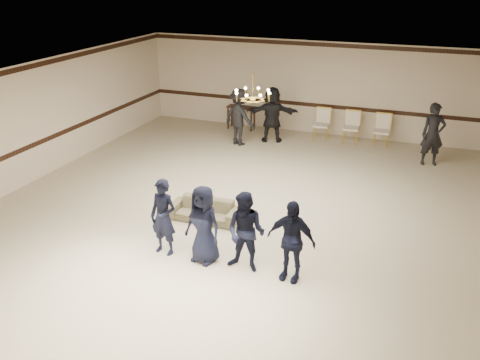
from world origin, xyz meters
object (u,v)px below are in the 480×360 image
(boy_c, at_px, (246,232))
(adult_right, at_px, (433,134))
(adult_left, at_px, (239,117))
(boy_b, at_px, (203,225))
(chandelier, at_px, (253,87))
(settee, at_px, (205,210))
(console_table, at_px, (241,118))
(banquet_chair_right, at_px, (382,131))
(banquet_chair_mid, at_px, (351,128))
(boy_d, at_px, (291,241))
(banquet_chair_left, at_px, (322,125))
(boy_a, at_px, (163,217))
(adult_mid, at_px, (272,114))

(boy_c, bearing_deg, adult_right, 71.07)
(adult_right, bearing_deg, adult_left, 165.26)
(boy_b, relative_size, adult_right, 0.87)
(chandelier, bearing_deg, settee, -109.09)
(boy_b, height_order, console_table, boy_b)
(chandelier, distance_m, banquet_chair_right, 6.33)
(adult_right, height_order, console_table, adult_right)
(adult_right, height_order, banquet_chair_mid, adult_right)
(boy_b, relative_size, boy_c, 1.00)
(boy_b, height_order, boy_d, same)
(banquet_chair_left, height_order, banquet_chair_mid, same)
(boy_c, distance_m, banquet_chair_left, 8.63)
(banquet_chair_right, distance_m, console_table, 5.01)
(boy_c, height_order, adult_right, adult_right)
(boy_a, distance_m, adult_right, 8.91)
(chandelier, distance_m, banquet_chair_left, 5.81)
(boy_d, height_order, adult_right, adult_right)
(boy_c, xyz_separation_m, console_table, (-3.48, 8.81, -0.39))
(settee, xyz_separation_m, adult_right, (4.76, 5.77, 0.69))
(boy_c, bearing_deg, banquet_chair_left, 96.84)
(boy_a, bearing_deg, boy_d, 6.51)
(boy_a, relative_size, boy_d, 1.00)
(banquet_chair_mid, bearing_deg, boy_c, -96.19)
(boy_d, relative_size, banquet_chair_left, 1.54)
(adult_left, bearing_deg, adult_mid, -120.98)
(banquet_chair_left, relative_size, banquet_chair_right, 1.00)
(banquet_chair_left, bearing_deg, settee, -99.14)
(boy_d, relative_size, banquet_chair_right, 1.54)
(adult_mid, height_order, adult_right, same)
(adult_right, bearing_deg, settee, -147.09)
(chandelier, xyz_separation_m, adult_right, (4.18, 4.11, -1.94))
(banquet_chair_mid, xyz_separation_m, banquet_chair_right, (1.00, 0.00, 0.00))
(adult_left, relative_size, console_table, 1.87)
(boy_d, xyz_separation_m, banquet_chair_mid, (-0.38, 8.61, -0.29))
(boy_b, distance_m, adult_right, 8.45)
(chandelier, height_order, boy_c, chandelier)
(boy_c, xyz_separation_m, adult_mid, (-2.00, 7.85, 0.12))
(chandelier, distance_m, adult_left, 4.65)
(adult_left, distance_m, adult_right, 6.01)
(boy_d, distance_m, banquet_chair_mid, 8.62)
(boy_a, xyz_separation_m, banquet_chair_right, (3.32, 8.61, -0.29))
(boy_a, distance_m, boy_d, 2.70)
(boy_b, bearing_deg, chandelier, 106.17)
(boy_b, distance_m, banquet_chair_right, 8.95)
(settee, relative_size, banquet_chair_mid, 1.59)
(boy_d, distance_m, banquet_chair_right, 8.64)
(boy_a, distance_m, banquet_chair_left, 8.71)
(boy_d, height_order, banquet_chair_left, boy_d)
(boy_c, height_order, settee, boy_c)
(boy_b, bearing_deg, adult_right, 74.78)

